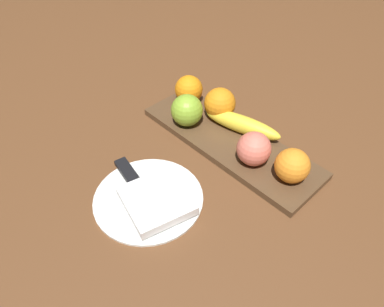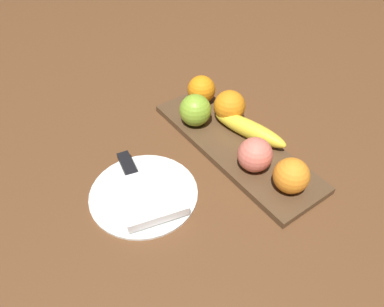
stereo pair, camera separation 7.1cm
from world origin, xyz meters
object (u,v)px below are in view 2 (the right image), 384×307
(apple, at_px, (195,110))
(peach, at_px, (255,155))
(orange_near_banana, at_px, (201,90))
(dinner_plate, at_px, (144,193))
(fruit_tray, at_px, (235,145))
(folded_napkin, at_px, (150,196))
(orange_center, at_px, (230,106))
(orange_near_apple, at_px, (291,176))
(knife, at_px, (131,173))
(banana, at_px, (249,129))

(apple, distance_m, peach, 0.18)
(orange_near_banana, relative_size, dinner_plate, 0.33)
(fruit_tray, bearing_deg, dinner_plate, -90.00)
(dinner_plate, relative_size, folded_napkin, 1.77)
(apple, relative_size, folded_napkin, 0.61)
(folded_napkin, bearing_deg, fruit_tray, 96.49)
(orange_near_banana, relative_size, orange_center, 0.94)
(fruit_tray, distance_m, dinner_plate, 0.23)
(fruit_tray, bearing_deg, folded_napkin, -83.51)
(orange_near_banana, bearing_deg, orange_near_apple, -6.05)
(orange_center, xyz_separation_m, dinner_plate, (0.07, -0.27, -0.05))
(orange_near_apple, distance_m, orange_near_banana, 0.32)
(knife, bearing_deg, dinner_plate, 9.06)
(orange_near_apple, bearing_deg, orange_center, 169.14)
(orange_near_apple, bearing_deg, banana, 165.53)
(folded_napkin, height_order, knife, folded_napkin)
(dinner_plate, xyz_separation_m, folded_napkin, (0.03, 0.00, 0.01))
(peach, height_order, knife, peach)
(orange_near_apple, bearing_deg, orange_near_banana, 173.95)
(orange_near_banana, xyz_separation_m, dinner_plate, (0.16, -0.26, -0.04))
(folded_napkin, bearing_deg, orange_center, 109.83)
(apple, xyz_separation_m, dinner_plate, (0.10, -0.20, -0.05))
(fruit_tray, xyz_separation_m, orange_near_apple, (0.16, -0.00, 0.04))
(orange_near_apple, xyz_separation_m, orange_center, (-0.23, 0.04, 0.00))
(orange_near_apple, relative_size, folded_napkin, 0.58)
(orange_near_apple, height_order, peach, peach)
(fruit_tray, relative_size, knife, 2.35)
(orange_near_apple, bearing_deg, fruit_tray, 179.08)
(fruit_tray, height_order, orange_center, orange_center)
(dinner_plate, bearing_deg, orange_center, 104.81)
(orange_near_apple, bearing_deg, dinner_plate, -124.94)
(apple, distance_m, orange_near_banana, 0.09)
(fruit_tray, height_order, folded_napkin, folded_napkin)
(orange_center, distance_m, folded_napkin, 0.29)
(orange_near_apple, bearing_deg, folded_napkin, -120.27)
(orange_near_apple, xyz_separation_m, folded_napkin, (-0.13, -0.23, -0.03))
(fruit_tray, distance_m, peach, 0.09)
(orange_center, height_order, peach, orange_center)
(apple, height_order, orange_center, same)
(apple, xyz_separation_m, banana, (0.11, 0.07, -0.02))
(orange_near_banana, relative_size, knife, 0.37)
(orange_center, bearing_deg, fruit_tray, -30.15)
(peach, distance_m, dinner_plate, 0.23)
(peach, xyz_separation_m, knife, (-0.13, -0.21, -0.03))
(knife, bearing_deg, banana, 90.27)
(fruit_tray, relative_size, folded_napkin, 3.62)
(apple, relative_size, orange_near_apple, 1.07)
(folded_napkin, bearing_deg, apple, 123.39)
(peach, xyz_separation_m, folded_napkin, (-0.05, -0.21, -0.03))
(banana, relative_size, orange_center, 2.47)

